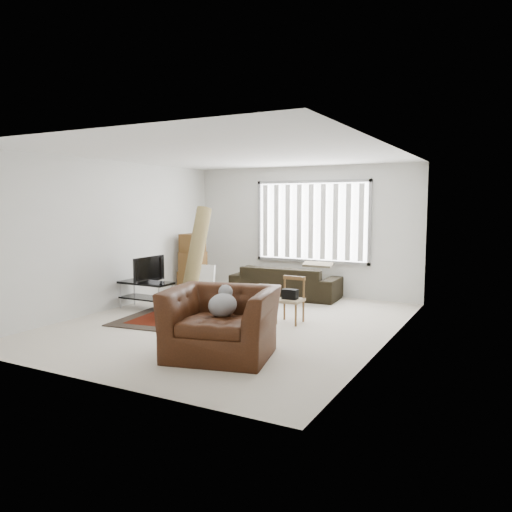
{
  "coord_description": "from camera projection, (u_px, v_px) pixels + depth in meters",
  "views": [
    {
      "loc": [
        4.07,
        -6.8,
        1.95
      ],
      "look_at": [
        0.15,
        0.57,
        1.05
      ],
      "focal_mm": 35.0,
      "sensor_mm": 36.0,
      "label": 1
    }
  ],
  "objects": [
    {
      "name": "room",
      "position": [
        248.0,
        214.0,
        8.32
      ],
      "size": [
        6.0,
        6.02,
        2.71
      ],
      "color": "beige",
      "rests_on": "ground"
    },
    {
      "name": "persian_rug",
      "position": [
        185.0,
        321.0,
        8.16
      ],
      "size": [
        2.34,
        1.71,
        0.02
      ],
      "color": "black",
      "rests_on": "ground"
    },
    {
      "name": "tv_stand",
      "position": [
        146.0,
        289.0,
        9.14
      ],
      "size": [
        1.01,
        0.45,
        0.5
      ],
      "color": "black",
      "rests_on": "ground"
    },
    {
      "name": "tv",
      "position": [
        146.0,
        269.0,
        9.1
      ],
      "size": [
        0.11,
        0.81,
        0.47
      ],
      "primitive_type": "imported",
      "rotation": [
        0.0,
        0.0,
        1.57
      ],
      "color": "black",
      "rests_on": "tv_stand"
    },
    {
      "name": "subwoofer",
      "position": [
        173.0,
        305.0,
        8.45
      ],
      "size": [
        0.47,
        0.47,
        0.39
      ],
      "primitive_type": "cube",
      "rotation": [
        0.0,
        0.0,
        -0.22
      ],
      "color": "black",
      "rests_on": "persian_rug"
    },
    {
      "name": "moving_boxes",
      "position": [
        193.0,
        266.0,
        10.71
      ],
      "size": [
        0.52,
        0.48,
        1.28
      ],
      "color": "brown",
      "rests_on": "ground"
    },
    {
      "name": "white_flatpack",
      "position": [
        203.0,
        281.0,
        10.36
      ],
      "size": [
        0.54,
        0.27,
        0.66
      ],
      "primitive_type": "cube",
      "rotation": [
        -0.17,
        0.0,
        0.16
      ],
      "color": "silver",
      "rests_on": "ground"
    },
    {
      "name": "rolled_rug",
      "position": [
        195.0,
        257.0,
        9.26
      ],
      "size": [
        0.34,
        0.86,
        1.88
      ],
      "primitive_type": "cylinder",
      "rotation": [
        -0.31,
        0.0,
        -0.07
      ],
      "color": "olive",
      "rests_on": "ground"
    },
    {
      "name": "sofa",
      "position": [
        286.0,
        277.0,
        10.26
      ],
      "size": [
        2.26,
        1.09,
        0.85
      ],
      "primitive_type": "imported",
      "rotation": [
        0.0,
        0.0,
        3.2
      ],
      "color": "black",
      "rests_on": "ground"
    },
    {
      "name": "side_chair",
      "position": [
        290.0,
        297.0,
        8.07
      ],
      "size": [
        0.41,
        0.41,
        0.74
      ],
      "rotation": [
        0.0,
        0.0,
        0.03
      ],
      "color": "#8E7B5D",
      "rests_on": "ground"
    },
    {
      "name": "armchair",
      "position": [
        221.0,
        317.0,
        6.32
      ],
      "size": [
        1.58,
        1.45,
        0.99
      ],
      "rotation": [
        0.0,
        0.0,
        0.24
      ],
      "color": "#3A1A0B",
      "rests_on": "ground"
    }
  ]
}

